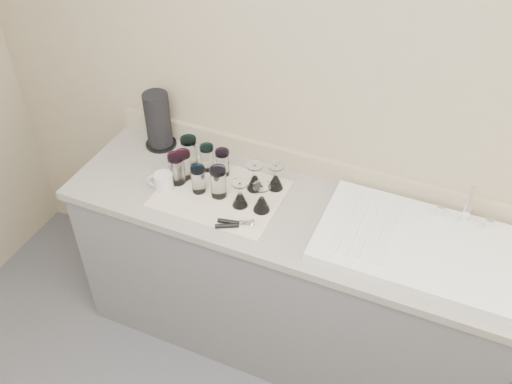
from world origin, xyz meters
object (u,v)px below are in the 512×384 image
at_px(tumbler_teal, 189,152).
at_px(tumbler_extra, 184,165).
at_px(goblet_front_right, 262,202).
at_px(can_opener, 235,224).
at_px(paper_towel_roll, 158,121).
at_px(white_mug, 163,182).
at_px(goblet_back_right, 276,180).
at_px(tumbler_magenta, 177,169).
at_px(goblet_front_left, 240,198).
at_px(sink_unit, 420,244).
at_px(tumbler_purple, 222,163).
at_px(tumbler_blue, 198,179).
at_px(tumbler_lavender, 218,182).
at_px(goblet_back_left, 255,181).
at_px(tumbler_cyan, 207,158).

distance_m(tumbler_teal, tumbler_extra, 0.10).
xyz_separation_m(goblet_front_right, can_opener, (-0.06, -0.14, -0.04)).
height_order(tumbler_teal, paper_towel_roll, paper_towel_roll).
bearing_deg(white_mug, goblet_back_right, 24.07).
distance_m(tumbler_magenta, goblet_front_left, 0.33).
xyz_separation_m(sink_unit, paper_towel_roll, (-1.33, 0.20, 0.12)).
xyz_separation_m(tumbler_purple, tumbler_blue, (-0.05, -0.15, -0.00)).
xyz_separation_m(tumbler_lavender, goblet_front_left, (0.12, -0.02, -0.03)).
bearing_deg(tumbler_blue, tumbler_teal, 129.95).
bearing_deg(tumbler_purple, tumbler_magenta, -140.70).
xyz_separation_m(goblet_front_left, paper_towel_roll, (-0.56, 0.26, 0.09)).
xyz_separation_m(tumbler_magenta, goblet_back_left, (0.34, 0.10, -0.03)).
bearing_deg(goblet_front_left, goblet_back_left, 83.86).
height_order(goblet_back_left, can_opener, goblet_back_left).
xyz_separation_m(tumbler_teal, can_opener, (0.38, -0.30, -0.07)).
bearing_deg(can_opener, sink_unit, 14.51).
xyz_separation_m(tumbler_teal, tumbler_lavender, (0.22, -0.14, -0.00)).
bearing_deg(white_mug, tumbler_teal, 82.48).
bearing_deg(goblet_back_right, tumbler_blue, -152.85).
bearing_deg(white_mug, tumbler_blue, 17.53).
bearing_deg(goblet_back_left, goblet_front_right, -54.89).
relative_size(tumbler_lavender, goblet_front_right, 1.09).
bearing_deg(goblet_back_left, tumbler_purple, 168.49).
height_order(sink_unit, tumbler_teal, sink_unit).
bearing_deg(paper_towel_roll, goblet_front_right, -20.92).
bearing_deg(tumbler_purple, tumbler_blue, -106.51).
relative_size(tumbler_extra, white_mug, 1.11).
xyz_separation_m(tumbler_blue, paper_towel_roll, (-0.35, 0.25, 0.07)).
distance_m(tumbler_lavender, can_opener, 0.22).
relative_size(tumbler_teal, can_opener, 0.94).
bearing_deg(tumbler_magenta, can_opener, -23.66).
distance_m(tumbler_extra, goblet_back_right, 0.43).
relative_size(tumbler_lavender, tumbler_extra, 1.05).
distance_m(tumbler_cyan, white_mug, 0.24).
bearing_deg(tumbler_cyan, tumbler_magenta, -120.34).
height_order(tumbler_lavender, goblet_back_right, tumbler_lavender).
relative_size(goblet_back_right, goblet_front_right, 0.94).
height_order(tumbler_teal, tumbler_blue, tumbler_teal).
xyz_separation_m(tumbler_cyan, paper_towel_roll, (-0.31, 0.09, 0.07)).
bearing_deg(tumbler_extra, paper_towel_roll, 142.13).
bearing_deg(tumbler_magenta, tumbler_purple, 39.30).
xyz_separation_m(sink_unit, tumbler_magenta, (-1.10, -0.03, 0.07)).
xyz_separation_m(goblet_back_left, white_mug, (-0.38, -0.16, -0.01)).
bearing_deg(tumbler_lavender, can_opener, -44.94).
bearing_deg(tumbler_magenta, tumbler_lavender, -2.35).
distance_m(tumbler_teal, tumbler_cyan, 0.09).
bearing_deg(can_opener, tumbler_cyan, 133.44).
bearing_deg(tumbler_purple, goblet_back_right, 1.27).
bearing_deg(tumbler_teal, can_opener, -38.21).
relative_size(tumbler_purple, goblet_front_left, 1.03).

